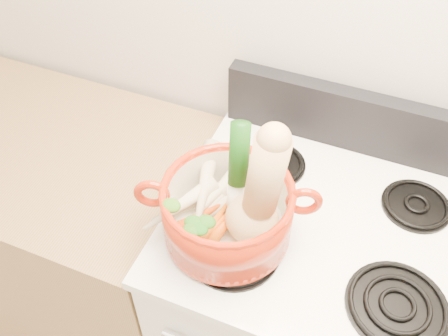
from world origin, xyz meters
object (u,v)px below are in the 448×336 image
at_px(squash, 254,189).
at_px(leek, 236,176).
at_px(dutch_oven, 227,212).
at_px(stove_body, 305,317).

bearing_deg(squash, leek, 156.71).
relative_size(dutch_oven, leek, 1.05).
xyz_separation_m(stove_body, leek, (-0.21, -0.10, 0.68)).
bearing_deg(leek, stove_body, 11.48).
xyz_separation_m(dutch_oven, squash, (0.06, -0.01, 0.11)).
relative_size(dutch_oven, squash, 0.95).
distance_m(dutch_oven, squash, 0.13).
bearing_deg(leek, squash, -44.99).
relative_size(stove_body, dutch_oven, 3.07).
bearing_deg(stove_body, leek, -154.87).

